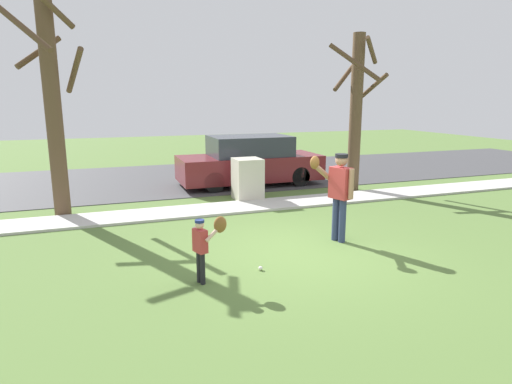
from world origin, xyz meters
TOP-DOWN VIEW (x-y plane):
  - ground_plane at (0.00, 3.50)m, footprint 48.00×48.00m
  - sidewalk_strip at (0.00, 3.60)m, footprint 36.00×1.20m
  - road_surface at (0.00, 8.60)m, footprint 36.00×6.80m
  - person_adult at (0.95, 0.32)m, footprint 0.85×0.60m
  - person_child at (-2.02, -0.77)m, footprint 0.54×0.35m
  - baseball at (-1.05, -0.60)m, footprint 0.07×0.07m
  - utility_cabinet at (0.46, 4.50)m, footprint 0.76×0.78m
  - street_tree_near at (4.04, 4.63)m, footprint 1.84×1.88m
  - street_tree_far at (-4.43, 4.41)m, footprint 1.85×1.88m
  - parked_suv_maroon at (1.22, 6.51)m, footprint 4.70×1.90m

SIDE VIEW (x-z plane):
  - ground_plane at x=0.00m, z-range 0.00..0.00m
  - road_surface at x=0.00m, z-range 0.00..0.02m
  - sidewalk_strip at x=0.00m, z-range 0.00..0.06m
  - baseball at x=-1.05m, z-range 0.00..0.07m
  - utility_cabinet at x=0.46m, z-range 0.00..1.18m
  - person_child at x=-2.02m, z-range 0.16..1.24m
  - parked_suv_maroon at x=1.22m, z-range -0.02..1.60m
  - person_adult at x=0.95m, z-range 0.22..2.00m
  - street_tree_near at x=4.04m, z-range 0.16..4.93m
  - street_tree_far at x=-4.43m, z-range 0.17..5.54m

